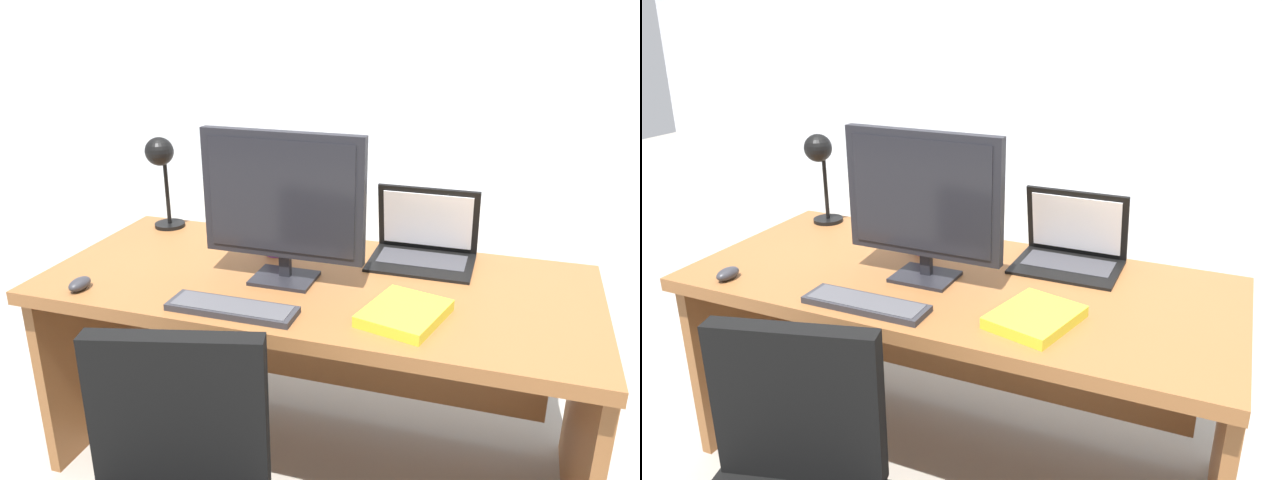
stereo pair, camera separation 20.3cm
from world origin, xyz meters
TOP-DOWN VIEW (x-y plane):
  - ground at (0.00, 1.50)m, footprint 12.00×12.00m
  - back_wall at (0.00, 3.45)m, footprint 10.00×0.10m
  - desk at (0.00, 0.05)m, footprint 1.78×0.80m
  - monitor at (-0.09, -0.05)m, footprint 0.53×0.16m
  - laptop at (0.31, 0.29)m, footprint 0.35×0.27m
  - keyboard at (-0.16, -0.30)m, footprint 0.39×0.11m
  - mouse at (-0.68, -0.31)m, footprint 0.05×0.09m
  - desk_lamp at (-0.72, 0.28)m, footprint 0.12×0.15m
  - book at (0.33, -0.19)m, footprint 0.26×0.29m
  - coffee_mug at (-0.20, 0.16)m, footprint 0.10×0.07m

SIDE VIEW (x-z plane):
  - ground at x=0.00m, z-range 0.00..0.00m
  - desk at x=0.00m, z-range 0.18..0.91m
  - keyboard at x=-0.16m, z-range 0.73..0.75m
  - book at x=0.33m, z-range 0.73..0.76m
  - mouse at x=-0.68m, z-range 0.73..0.77m
  - coffee_mug at x=-0.20m, z-range 0.73..0.82m
  - laptop at x=0.31m, z-range 0.68..0.93m
  - desk_lamp at x=-0.72m, z-range 0.81..1.18m
  - monitor at x=-0.09m, z-range 0.76..1.25m
  - back_wall at x=0.00m, z-range 0.00..2.80m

